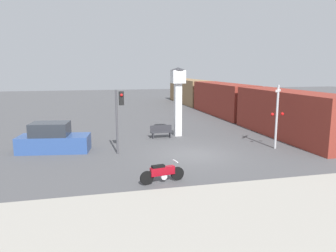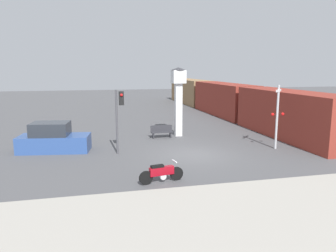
{
  "view_description": "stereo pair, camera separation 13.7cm",
  "coord_description": "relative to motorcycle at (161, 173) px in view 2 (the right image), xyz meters",
  "views": [
    {
      "loc": [
        -5.93,
        -17.84,
        5.05
      ],
      "look_at": [
        -1.27,
        1.15,
        1.58
      ],
      "focal_mm": 35.0,
      "sensor_mm": 36.0,
      "label": 1
    },
    {
      "loc": [
        -5.8,
        -17.87,
        5.05
      ],
      "look_at": [
        -1.27,
        1.15,
        1.58
      ],
      "focal_mm": 35.0,
      "sensor_mm": 36.0,
      "label": 2
    }
  ],
  "objects": [
    {
      "name": "sidewalk_strip",
      "position": [
        2.84,
        -4.0,
        -0.4
      ],
      "size": [
        36.0,
        6.0,
        0.1
      ],
      "color": "#9E998E",
      "rests_on": "ground_plane"
    },
    {
      "name": "bench",
      "position": [
        2.03,
        9.26,
        0.04
      ],
      "size": [
        1.6,
        0.44,
        0.92
      ],
      "color": "#2D2D33",
      "rests_on": "ground_plane"
    },
    {
      "name": "freight_train",
      "position": [
        11.28,
        19.59,
        1.25
      ],
      "size": [
        2.8,
        36.19,
        3.4
      ],
      "color": "maroon",
      "rests_on": "ground_plane"
    },
    {
      "name": "railroad_crossing_signal",
      "position": [
        8.35,
        4.39,
        1.74
      ],
      "size": [
        0.9,
        0.82,
        4.02
      ],
      "color": "#B7B7BC",
      "rests_on": "ground_plane"
    },
    {
      "name": "parked_car",
      "position": [
        -5.25,
        6.98,
        0.3
      ],
      "size": [
        4.42,
        2.41,
        1.8
      ],
      "rotation": [
        0.0,
        0.0,
        -0.15
      ],
      "color": "#2D4C8C",
      "rests_on": "ground_plane"
    },
    {
      "name": "ground_plane",
      "position": [
        2.84,
        4.21,
        -0.45
      ],
      "size": [
        120.0,
        120.0,
        0.0
      ],
      "primitive_type": "plane",
      "color": "#4C4C4F"
    },
    {
      "name": "traffic_light",
      "position": [
        -1.34,
        5.47,
        2.19
      ],
      "size": [
        0.5,
        0.35,
        3.81
      ],
      "color": "#47474C",
      "rests_on": "ground_plane"
    },
    {
      "name": "motorcycle",
      "position": [
        0.0,
        0.0,
        0.0
      ],
      "size": [
        2.09,
        0.59,
        0.93
      ],
      "rotation": [
        0.0,
        0.0,
        0.19
      ],
      "color": "black",
      "rests_on": "ground_plane"
    },
    {
      "name": "clock_tower",
      "position": [
        3.41,
        9.74,
        2.9
      ],
      "size": [
        1.14,
        1.14,
        5.09
      ],
      "color": "white",
      "rests_on": "ground_plane"
    }
  ]
}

